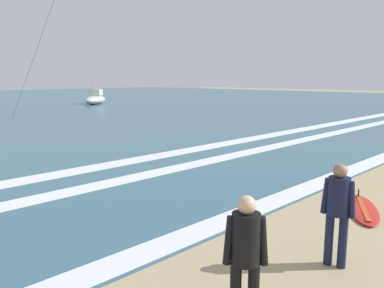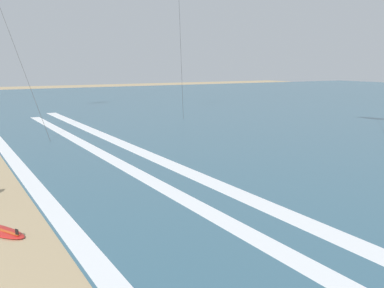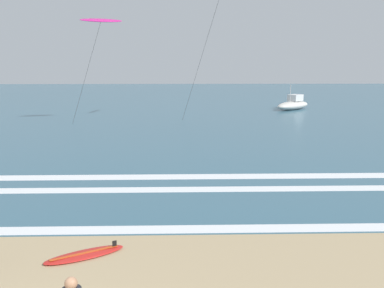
# 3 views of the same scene
# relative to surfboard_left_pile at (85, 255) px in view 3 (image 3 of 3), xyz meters

# --- Properties ---
(ocean_surface) EXTENTS (140.00, 90.00, 0.01)m
(ocean_surface) POSITION_rel_surfboard_left_pile_xyz_m (-0.03, 46.31, -0.04)
(ocean_surface) COLOR #386075
(ocean_surface) RESTS_ON ground
(wave_foam_shoreline) EXTENTS (54.15, 0.63, 0.01)m
(wave_foam_shoreline) POSITION_rel_surfboard_left_pile_xyz_m (1.07, 1.71, -0.03)
(wave_foam_shoreline) COLOR white
(wave_foam_shoreline) RESTS_ON ocean_surface
(wave_foam_mid_break) EXTENTS (53.77, 0.71, 0.01)m
(wave_foam_mid_break) POSITION_rel_surfboard_left_pile_xyz_m (0.69, 5.78, -0.03)
(wave_foam_mid_break) COLOR white
(wave_foam_mid_break) RESTS_ON ocean_surface
(wave_foam_outer_break) EXTENTS (58.72, 0.84, 0.01)m
(wave_foam_outer_break) POSITION_rel_surfboard_left_pile_xyz_m (0.48, 7.69, -0.03)
(wave_foam_outer_break) COLOR white
(wave_foam_outer_break) RESTS_ON ocean_surface
(surfboard_left_pile) EXTENTS (2.13, 1.53, 0.25)m
(surfboard_left_pile) POSITION_rel_surfboard_left_pile_xyz_m (0.00, 0.00, 0.00)
(surfboard_left_pile) COLOR red
(surfboard_left_pile) RESTS_ON ground
(kite_magenta_mid_center) EXTENTS (4.60, 2.27, 8.36)m
(kite_magenta_mid_center) POSITION_rel_surfboard_left_pile_xyz_m (-3.53, 23.16, 8.06)
(kite_magenta_mid_center) COLOR #CC2384
(kite_magenta_mid_center) RESTS_ON ground
(offshore_boat) EXTENTS (4.98, 4.77, 2.70)m
(offshore_boat) POSITION_rel_surfboard_left_pile_xyz_m (14.64, 34.78, 0.51)
(offshore_boat) COLOR beige
(offshore_boat) RESTS_ON ground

